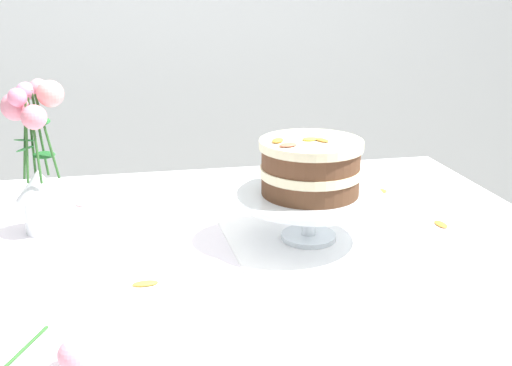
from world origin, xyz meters
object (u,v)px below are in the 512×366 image
dining_table (224,287)px  flower_vase (37,161)px  fallen_rose (70,355)px  layer_cake (310,167)px  cake_stand (309,201)px

dining_table → flower_vase: 0.46m
fallen_rose → layer_cake: bearing=38.9°
layer_cake → fallen_rose: bearing=-141.1°
dining_table → fallen_rose: (-0.26, -0.35, 0.11)m
dining_table → cake_stand: (0.17, -0.01, 0.18)m
cake_stand → flower_vase: flower_vase is taller
flower_vase → fallen_rose: (0.10, -0.50, -0.13)m
fallen_rose → dining_table: bearing=53.8°
fallen_rose → cake_stand: bearing=38.9°
flower_vase → fallen_rose: bearing=-79.0°
dining_table → flower_vase: size_ratio=4.46×
dining_table → layer_cake: bearing=-2.2°
cake_stand → flower_vase: (-0.53, 0.15, 0.07)m
flower_vase → dining_table: bearing=-22.2°
dining_table → fallen_rose: size_ratio=9.56×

